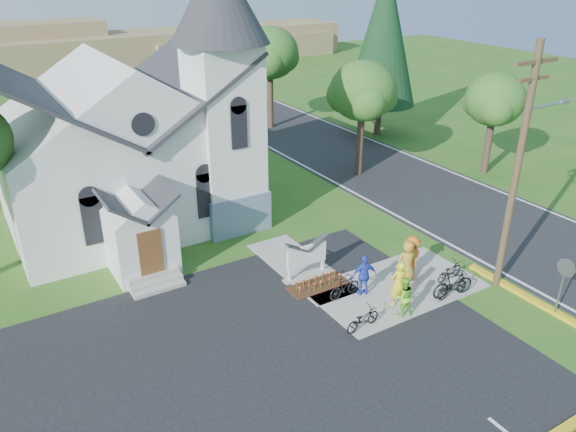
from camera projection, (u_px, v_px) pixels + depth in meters
ground at (375, 304)px, 22.33m from camera, size 120.00×120.00×0.00m
parking_lot at (242, 401)px, 17.47m from camera, size 20.00×16.00×0.02m
road at (349, 156)px, 38.63m from camera, size 8.00×90.00×0.02m
sidewalk at (396, 287)px, 23.41m from camera, size 7.00×4.00×0.05m
church at (129, 122)px, 27.15m from camera, size 12.35×12.00×13.00m
church_sign at (307, 256)px, 23.79m from camera, size 2.20×0.40×1.70m
flower_bed at (318, 285)px, 23.52m from camera, size 2.60×1.10×0.07m
utility_pole at (519, 163)px, 21.41m from camera, size 3.45×0.28×10.00m
stop_sign at (564, 275)px, 20.90m from camera, size 0.11×0.76×2.48m
tree_road_near at (363, 92)px, 33.40m from camera, size 4.00×4.00×7.05m
tree_road_mid at (270, 53)px, 42.66m from camera, size 4.40×4.40×7.80m
tree_road_far at (495, 100)px, 33.87m from camera, size 3.60×3.60×6.30m
conifer at (384, 35)px, 40.19m from camera, size 5.20×5.20×12.40m
distant_hills at (94, 51)px, 66.49m from camera, size 61.00×10.00×5.60m
cyclist_0 at (399, 284)px, 21.83m from camera, size 0.79×0.61×1.92m
bike_0 at (363, 319)px, 20.64m from camera, size 1.63×0.73×0.83m
cyclist_1 at (404, 296)px, 21.28m from camera, size 0.92×0.79×1.61m
bike_1 at (345, 287)px, 22.54m from camera, size 1.55×0.53×0.91m
cyclist_2 at (364, 275)px, 22.54m from camera, size 1.12×0.73×1.77m
bike_2 at (452, 287)px, 22.59m from camera, size 1.64×0.62×0.86m
cyclist_3 at (411, 256)px, 23.89m from camera, size 1.33×1.00×1.84m
bike_3 at (453, 284)px, 22.54m from camera, size 1.96×0.82×1.14m
cyclist_4 at (407, 261)px, 23.52m from camera, size 1.03×0.83×1.84m
bike_4 at (450, 271)px, 23.79m from camera, size 1.58×0.72×0.80m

